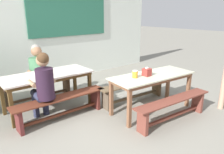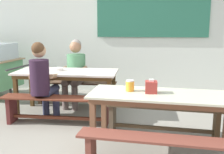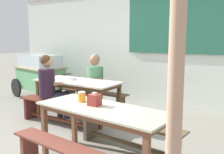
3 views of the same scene
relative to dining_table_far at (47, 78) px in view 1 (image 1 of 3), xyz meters
name	(u,v)px [view 1 (image 1 of 3)]	position (x,y,z in m)	size (l,w,h in m)	color
ground_plane	(102,116)	(0.61, -0.91, -0.65)	(40.00, 40.00, 0.00)	gray
backdrop_wall	(40,28)	(0.63, 1.68, 0.81)	(7.58, 0.23, 2.77)	white
dining_table_far	(47,78)	(0.00, 0.00, 0.00)	(1.69, 0.76, 0.72)	silver
dining_table_near	(152,79)	(1.48, -1.34, 0.00)	(1.73, 0.82, 0.72)	beige
bench_far_back	(38,89)	(0.01, 0.53, -0.38)	(1.56, 0.33, 0.42)	brown
bench_far_front	(61,105)	(-0.01, -0.53, -0.37)	(1.71, 0.33, 0.42)	#5D2B1C
bench_near_back	(134,89)	(1.53, -0.81, -0.37)	(1.65, 0.45, 0.42)	brown
bench_near_front	(173,107)	(1.42, -1.87, -0.37)	(1.66, 0.42, 0.42)	brown
person_center_facing	(39,70)	(0.04, 0.46, 0.04)	(0.48, 0.60, 1.22)	#6A5A55
person_left_back_turned	(44,84)	(-0.26, -0.45, 0.04)	(0.42, 0.58, 1.24)	#2E324D
tissue_box	(147,72)	(1.34, -1.31, 0.14)	(0.13, 0.13, 0.16)	#9C312B
condiment_jar	(135,74)	(1.10, -1.25, 0.14)	(0.10, 0.10, 0.13)	gold
soup_bowl	(39,74)	(-0.14, 0.03, 0.10)	(0.16, 0.16, 0.05)	silver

